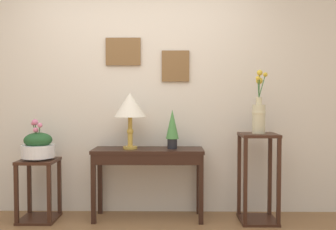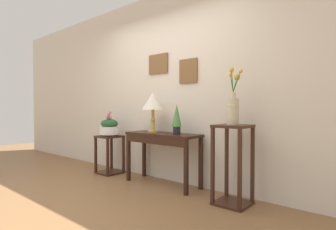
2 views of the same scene
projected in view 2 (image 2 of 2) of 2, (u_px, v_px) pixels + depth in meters
ground_plane at (72, 209)px, 2.86m from camera, size 12.00×12.00×0.01m
back_wall_with_art at (169, 86)px, 4.03m from camera, size 9.00×0.13×2.80m
console_table at (161, 141)px, 3.73m from camera, size 1.12×0.39×0.72m
table_lamp at (153, 102)px, 3.85m from camera, size 0.32×0.32×0.57m
potted_plant_on_console at (177, 118)px, 3.58m from camera, size 0.13×0.13×0.40m
pedestal_stand_left at (110, 154)px, 4.42m from camera, size 0.36×0.36×0.62m
planter_bowl_wide_left at (109, 127)px, 4.41m from camera, size 0.33×0.33×0.40m
pedestal_stand_right at (233, 165)px, 2.98m from camera, size 0.36×0.36×0.89m
flower_vase_tall_right at (233, 106)px, 2.96m from camera, size 0.16×0.16×0.63m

